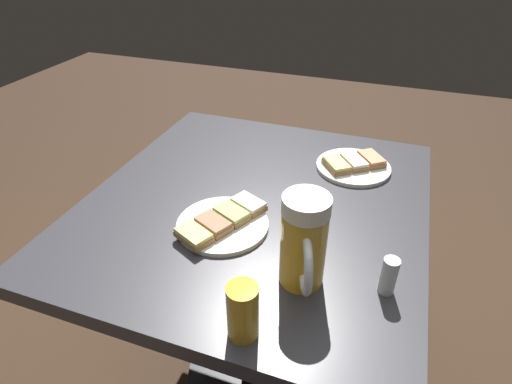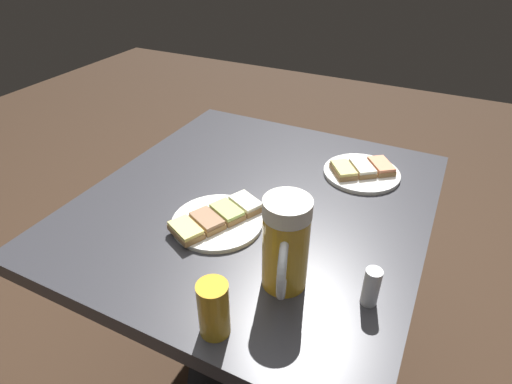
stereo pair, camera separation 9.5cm
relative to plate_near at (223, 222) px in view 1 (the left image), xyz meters
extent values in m
plane|color=#382619|center=(0.03, 0.12, -0.71)|extent=(6.00, 6.00, 0.00)
cylinder|color=black|center=(0.03, 0.12, -0.71)|extent=(0.44, 0.44, 0.01)
cylinder|color=black|center=(0.03, 0.12, -0.36)|extent=(0.09, 0.09, 0.67)
cube|color=#333338|center=(0.03, 0.12, -0.03)|extent=(0.76, 0.82, 0.04)
cylinder|color=white|center=(0.00, 0.00, -0.01)|extent=(0.19, 0.19, 0.01)
cube|color=#9E7547|center=(0.03, 0.07, 0.00)|extent=(0.09, 0.07, 0.01)
cube|color=white|center=(0.03, 0.07, 0.01)|extent=(0.08, 0.07, 0.01)
cube|color=#9E7547|center=(0.01, 0.02, 0.00)|extent=(0.09, 0.07, 0.01)
cube|color=#ADC66B|center=(0.01, 0.02, 0.01)|extent=(0.08, 0.07, 0.01)
cube|color=#9E7547|center=(-0.01, -0.02, 0.00)|extent=(0.09, 0.07, 0.01)
cube|color=#997051|center=(-0.01, -0.02, 0.01)|extent=(0.08, 0.07, 0.01)
cube|color=#9E7547|center=(-0.03, -0.07, 0.00)|extent=(0.09, 0.07, 0.01)
cube|color=#EFE07A|center=(-0.03, -0.07, 0.01)|extent=(0.08, 0.07, 0.01)
cylinder|color=white|center=(0.22, 0.33, -0.01)|extent=(0.19, 0.19, 0.01)
cube|color=#9E7547|center=(0.26, 0.37, 0.00)|extent=(0.08, 0.09, 0.01)
cube|color=#EA8E66|center=(0.26, 0.37, 0.01)|extent=(0.08, 0.09, 0.01)
cube|color=#9E7547|center=(0.22, 0.33, 0.00)|extent=(0.08, 0.09, 0.01)
cube|color=white|center=(0.22, 0.33, 0.01)|extent=(0.08, 0.09, 0.01)
cube|color=#9E7547|center=(0.18, 0.30, 0.00)|extent=(0.08, 0.09, 0.01)
cube|color=#EFE07A|center=(0.18, 0.30, 0.01)|extent=(0.08, 0.09, 0.01)
cylinder|color=gold|center=(0.19, -0.09, 0.06)|extent=(0.08, 0.08, 0.15)
cylinder|color=white|center=(0.19, -0.09, 0.15)|extent=(0.08, 0.08, 0.03)
torus|color=silver|center=(0.21, -0.14, 0.07)|extent=(0.04, 0.10, 0.10)
cylinder|color=gold|center=(0.14, -0.24, 0.04)|extent=(0.05, 0.05, 0.10)
cylinder|color=silver|center=(0.34, -0.07, 0.03)|extent=(0.03, 0.03, 0.07)
camera|label=1|loc=(0.30, -0.63, 0.54)|focal=29.22mm
camera|label=2|loc=(0.39, -0.59, 0.54)|focal=29.22mm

